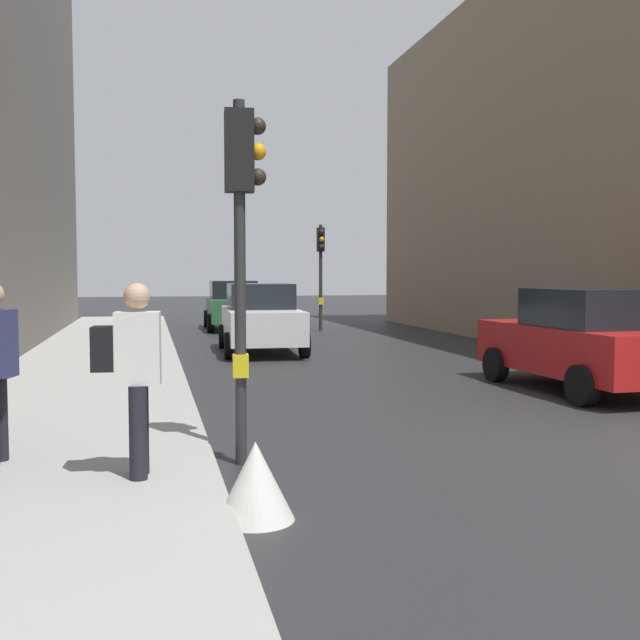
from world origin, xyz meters
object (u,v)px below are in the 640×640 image
car_red_sedan (584,340)px  car_white_compact (261,318)px  traffic_light_near_left (242,215)px  car_green_estate (234,305)px  pedestrian_with_black_backpack (133,368)px  warning_sign_triangle (256,481)px  traffic_light_far_median (321,258)px

car_red_sedan → car_white_compact: size_ratio=0.99×
traffic_light_near_left → car_green_estate: traffic_light_near_left is taller
car_green_estate → pedestrian_with_black_backpack: bearing=-98.9°
traffic_light_near_left → car_white_compact: 11.38m
car_white_compact → pedestrian_with_black_backpack: size_ratio=2.42×
car_red_sedan → car_white_compact: (-4.45, 7.52, 0.00)m
car_red_sedan → warning_sign_triangle: (-6.42, -5.38, -0.55)m
car_green_estate → car_white_compact: bearing=-91.4°
car_green_estate → car_white_compact: size_ratio=0.99×
car_white_compact → pedestrian_with_black_backpack: (-2.95, -11.94, 0.29)m
traffic_light_far_median → warning_sign_triangle: traffic_light_far_median is taller
traffic_light_near_left → car_red_sedan: size_ratio=0.89×
traffic_light_far_median → car_red_sedan: (1.32, -14.20, -1.70)m
car_green_estate → pedestrian_with_black_backpack: pedestrian_with_black_backpack is taller
traffic_light_far_median → pedestrian_with_black_backpack: traffic_light_far_median is taller
pedestrian_with_black_backpack → traffic_light_near_left: bearing=37.3°
car_green_estate → car_white_compact: 8.09m
pedestrian_with_black_backpack → warning_sign_triangle: size_ratio=2.72×
warning_sign_triangle → pedestrian_with_black_backpack: bearing=135.3°
car_white_compact → warning_sign_triangle: size_ratio=6.58×
car_white_compact → traffic_light_near_left: bearing=-99.5°
traffic_light_far_median → pedestrian_with_black_backpack: size_ratio=2.11×
car_green_estate → car_white_compact: (-0.20, -8.09, 0.00)m
car_red_sedan → traffic_light_near_left: bearing=-150.4°
traffic_light_near_left → car_green_estate: (2.05, 19.19, -1.74)m
car_green_estate → pedestrian_with_black_backpack: size_ratio=2.40×
traffic_light_near_left → traffic_light_far_median: bearing=74.4°
warning_sign_triangle → traffic_light_near_left: bearing=86.0°
traffic_light_near_left → car_red_sedan: bearing=29.6°
pedestrian_with_black_backpack → warning_sign_triangle: bearing=-44.7°
traffic_light_near_left → pedestrian_with_black_backpack: size_ratio=2.14×
warning_sign_triangle → traffic_light_far_median: bearing=75.4°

